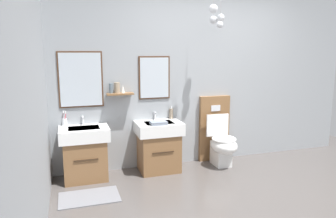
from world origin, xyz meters
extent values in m
cube|color=#4C4744|center=(0.00, 0.00, -0.05)|extent=(5.97, 4.66, 0.10)
cube|color=#999EA3|center=(0.00, 1.67, 1.35)|extent=(4.77, 0.12, 2.70)
cube|color=#4C301E|center=(-1.84, 1.61, 1.30)|extent=(0.57, 0.02, 0.74)
cube|color=silver|center=(-1.84, 1.60, 1.30)|extent=(0.53, 0.01, 0.70)
cube|color=#4C301E|center=(-0.83, 1.61, 1.30)|extent=(0.45, 0.02, 0.60)
cube|color=silver|center=(-0.83, 1.60, 1.30)|extent=(0.41, 0.01, 0.56)
cube|color=brown|center=(-1.33, 1.53, 1.10)|extent=(0.36, 0.14, 0.02)
cylinder|color=slate|center=(-1.45, 1.54, 1.18)|extent=(0.05, 0.05, 0.13)
cylinder|color=gray|center=(-1.37, 1.54, 1.18)|extent=(0.07, 0.07, 0.14)
cone|color=white|center=(-1.29, 1.53, 1.16)|extent=(0.05, 0.05, 0.11)
sphere|color=silver|center=(-0.15, 1.17, 2.21)|extent=(0.11, 0.11, 0.11)
sphere|color=silver|center=(-0.07, 1.32, 2.08)|extent=(0.11, 0.11, 0.11)
sphere|color=silver|center=(-0.07, 1.13, 2.00)|extent=(0.09, 0.09, 0.09)
sphere|color=silver|center=(-0.01, 1.24, 2.11)|extent=(0.10, 0.10, 0.10)
cube|color=#999EA3|center=(-2.33, 0.00, 1.35)|extent=(0.12, 3.46, 2.70)
cube|color=slate|center=(-1.84, 0.81, 0.01)|extent=(0.68, 0.44, 0.01)
cube|color=brown|center=(-1.84, 1.41, 0.27)|extent=(0.54, 0.45, 0.54)
cube|color=#3B2919|center=(-1.84, 1.18, 0.33)|extent=(0.30, 0.01, 0.02)
cube|color=white|center=(-1.84, 1.41, 0.62)|extent=(0.62, 0.49, 0.16)
cube|color=silver|center=(-1.84, 1.38, 0.68)|extent=(0.39, 0.27, 0.03)
cylinder|color=silver|center=(-1.84, 1.60, 0.75)|extent=(0.03, 0.03, 0.11)
cylinder|color=silver|center=(-1.84, 1.55, 0.80)|extent=(0.02, 0.11, 0.02)
cube|color=brown|center=(-0.83, 1.41, 0.27)|extent=(0.54, 0.45, 0.54)
cube|color=#3B2919|center=(-0.83, 1.18, 0.33)|extent=(0.30, 0.01, 0.02)
cube|color=white|center=(-0.83, 1.41, 0.62)|extent=(0.62, 0.49, 0.16)
cube|color=silver|center=(-0.83, 1.38, 0.68)|extent=(0.39, 0.27, 0.03)
cylinder|color=silver|center=(-0.83, 1.60, 0.75)|extent=(0.03, 0.03, 0.11)
cylinder|color=silver|center=(-0.83, 1.55, 0.80)|extent=(0.02, 0.11, 0.02)
cube|color=brown|center=(0.11, 1.60, 0.50)|extent=(0.48, 0.10, 1.00)
cube|color=silver|center=(0.11, 1.54, 0.82)|extent=(0.15, 0.01, 0.09)
cube|color=white|center=(0.11, 1.33, 0.17)|extent=(0.22, 0.30, 0.34)
ellipsoid|color=white|center=(0.11, 1.25, 0.32)|extent=(0.37, 0.46, 0.24)
torus|color=white|center=(0.11, 1.25, 0.42)|extent=(0.35, 0.35, 0.04)
cube|color=white|center=(0.11, 1.47, 0.57)|extent=(0.35, 0.03, 0.33)
cylinder|color=silver|center=(-2.07, 1.57, 0.75)|extent=(0.07, 0.07, 0.09)
cylinder|color=#DB3847|center=(-2.05, 1.57, 0.80)|extent=(0.02, 0.03, 0.16)
cube|color=white|center=(-2.05, 1.56, 0.88)|extent=(0.01, 0.02, 0.03)
cylinder|color=#DB3847|center=(-2.07, 1.58, 0.80)|extent=(0.02, 0.04, 0.15)
cube|color=white|center=(-2.08, 1.60, 0.87)|extent=(0.01, 0.02, 0.03)
cylinder|color=white|center=(-2.07, 1.56, 0.80)|extent=(0.02, 0.04, 0.17)
cube|color=white|center=(-2.07, 1.55, 0.88)|extent=(0.01, 0.02, 0.03)
cylinder|color=gray|center=(-0.59, 1.58, 0.77)|extent=(0.06, 0.06, 0.15)
cylinder|color=silver|center=(-0.59, 1.58, 0.86)|extent=(0.02, 0.02, 0.04)
cube|color=gray|center=(-0.87, 1.26, 0.72)|extent=(0.22, 0.16, 0.04)
camera|label=1|loc=(-2.01, -2.71, 1.66)|focal=33.89mm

